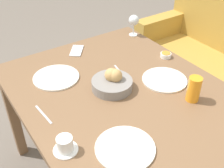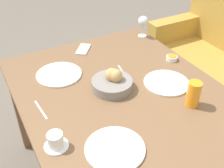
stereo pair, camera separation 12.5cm
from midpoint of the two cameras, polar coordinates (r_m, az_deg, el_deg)
name	(u,v)px [view 2 (the right image)]	position (r m, az deg, el deg)	size (l,w,h in m)	color
dining_table	(121,104)	(1.60, 4.08, -4.13)	(1.32, 1.08, 0.77)	brown
bread_basket	(112,82)	(1.54, 2.40, 0.29)	(0.23, 0.23, 0.12)	gray
plate_near_left	(59,74)	(1.69, -8.64, 1.90)	(0.27, 0.27, 0.01)	silver
plate_near_right	(115,149)	(1.23, 3.58, -13.08)	(0.26, 0.26, 0.01)	silver
plate_far_center	(166,83)	(1.64, 13.15, 0.19)	(0.26, 0.26, 0.01)	silver
juice_glass	(193,94)	(1.48, 18.56, -2.01)	(0.07, 0.07, 0.14)	orange
wine_glass	(143,22)	(2.10, 8.09, 12.34)	(0.08, 0.08, 0.16)	silver
coffee_cup	(56,141)	(1.23, -8.52, -11.50)	(0.11, 0.11, 0.07)	white
jam_bowl_honey	(172,58)	(1.86, 13.94, 5.12)	(0.07, 0.07, 0.03)	white
knife_silver	(41,110)	(1.45, -11.87, -5.23)	(0.17, 0.02, 0.00)	#B7B7BC
spoon_coffee	(122,71)	(1.71, 4.10, 2.66)	(0.13, 0.03, 0.00)	#B7B7BC
cell_phone	(83,49)	(1.94, -4.01, 7.03)	(0.16, 0.15, 0.01)	silver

